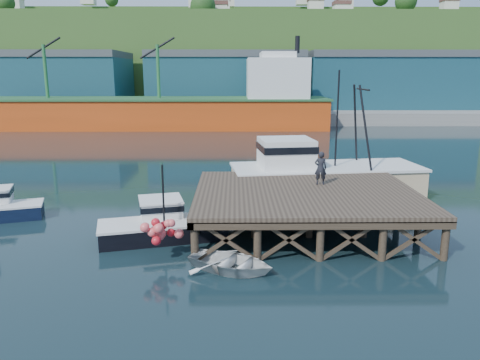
{
  "coord_description": "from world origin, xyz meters",
  "views": [
    {
      "loc": [
        1.65,
        -24.69,
        8.4
      ],
      "look_at": [
        1.92,
        2.0,
        2.25
      ],
      "focal_mm": 35.0,
      "sensor_mm": 36.0,
      "label": 1
    }
  ],
  "objects_px": {
    "boat_black": "(163,224)",
    "dockworker": "(321,168)",
    "trawler": "(322,172)",
    "dinghy": "(231,262)"
  },
  "relations": [
    {
      "from": "boat_black",
      "to": "trawler",
      "type": "height_order",
      "value": "trawler"
    },
    {
      "from": "boat_black",
      "to": "dinghy",
      "type": "xyz_separation_m",
      "value": [
        3.59,
        -4.3,
        -0.34
      ]
    },
    {
      "from": "boat_black",
      "to": "trawler",
      "type": "relative_size",
      "value": 0.52
    },
    {
      "from": "trawler",
      "to": "dinghy",
      "type": "distance_m",
      "value": 13.81
    },
    {
      "from": "boat_black",
      "to": "dinghy",
      "type": "height_order",
      "value": "boat_black"
    },
    {
      "from": "dinghy",
      "to": "dockworker",
      "type": "distance_m",
      "value": 9.2
    },
    {
      "from": "trawler",
      "to": "dockworker",
      "type": "distance_m",
      "value": 5.38
    },
    {
      "from": "boat_black",
      "to": "dockworker",
      "type": "relative_size",
      "value": 3.62
    },
    {
      "from": "dockworker",
      "to": "boat_black",
      "type": "bearing_deg",
      "value": 24.19
    },
    {
      "from": "trawler",
      "to": "dinghy",
      "type": "bearing_deg",
      "value": -123.52
    }
  ]
}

